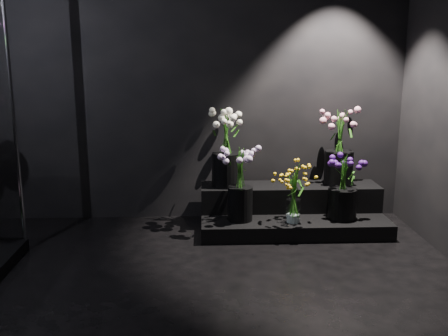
{
  "coord_description": "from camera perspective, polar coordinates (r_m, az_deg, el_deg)",
  "views": [
    {
      "loc": [
        0.06,
        -2.81,
        1.58
      ],
      "look_at": [
        0.23,
        1.2,
        0.68
      ],
      "focal_mm": 40.0,
      "sensor_mm": 36.0,
      "label": 1
    }
  ],
  "objects": [
    {
      "name": "bouquet_lilac",
      "position": [
        4.39,
        1.88,
        -1.09
      ],
      "size": [
        0.43,
        0.43,
        0.68
      ],
      "rotation": [
        0.0,
        0.0,
        -0.35
      ],
      "color": "black",
      "rests_on": "display_riser"
    },
    {
      "name": "wall_front",
      "position": [
        0.83,
        -6.5,
        0.1
      ],
      "size": [
        4.0,
        0.0,
        4.0
      ],
      "primitive_type": "plane",
      "rotation": [
        -1.57,
        0.0,
        0.0
      ],
      "color": "black",
      "rests_on": "floor"
    },
    {
      "name": "bouquet_orange_bells",
      "position": [
        4.4,
        8.0,
        -2.88
      ],
      "size": [
        0.34,
        0.34,
        0.51
      ],
      "rotation": [
        0.0,
        0.0,
        -0.39
      ],
      "color": "white",
      "rests_on": "display_riser"
    },
    {
      "name": "display_riser",
      "position": [
        4.77,
        7.68,
        -4.8
      ],
      "size": [
        1.69,
        0.75,
        0.38
      ],
      "color": "black",
      "rests_on": "floor"
    },
    {
      "name": "wall_back",
      "position": [
        4.81,
        -3.18,
        10.54
      ],
      "size": [
        4.0,
        0.0,
        4.0
      ],
      "primitive_type": "plane",
      "rotation": [
        1.57,
        0.0,
        0.0
      ],
      "color": "black",
      "rests_on": "floor"
    },
    {
      "name": "bouquet_cream_roses",
      "position": [
        4.63,
        0.27,
        3.01
      ],
      "size": [
        0.51,
        0.51,
        0.73
      ],
      "rotation": [
        0.0,
        0.0,
        -0.26
      ],
      "color": "black",
      "rests_on": "display_riser"
    },
    {
      "name": "floor",
      "position": [
        3.22,
        -3.31,
        -16.66
      ],
      "size": [
        4.0,
        4.0,
        0.0
      ],
      "primitive_type": "plane",
      "color": "black",
      "rests_on": "ground"
    },
    {
      "name": "bouquet_purple",
      "position": [
        4.58,
        13.46,
        -1.87
      ],
      "size": [
        0.42,
        0.42,
        0.58
      ],
      "rotation": [
        0.0,
        0.0,
        0.38
      ],
      "color": "black",
      "rests_on": "display_riser"
    },
    {
      "name": "bouquet_pink_roses",
      "position": [
        4.84,
        13.09,
        2.76
      ],
      "size": [
        0.41,
        0.41,
        0.7
      ],
      "rotation": [
        0.0,
        0.0,
        0.11
      ],
      "color": "black",
      "rests_on": "display_riser"
    }
  ]
}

